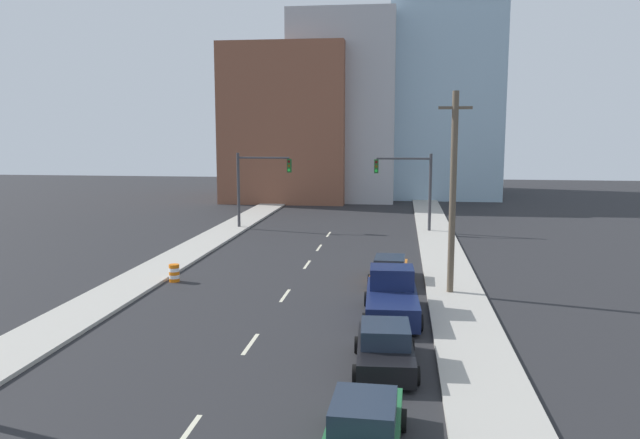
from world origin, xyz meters
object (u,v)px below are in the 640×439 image
object	(u,v)px
traffic_barrel	(174,273)
sedan_black	(385,348)
traffic_signal_left	(254,180)
sedan_green	(363,430)
utility_pole_right_mid	(453,193)
pickup_truck_navy	(392,298)
sedan_orange	(390,270)
traffic_signal_right	(414,181)

from	to	relation	value
traffic_barrel	sedan_black	distance (m)	15.97
traffic_signal_left	sedan_green	bearing A→B (deg)	-72.38
traffic_signal_left	sedan_green	xyz separation A→B (m)	(11.25, -35.40, -3.44)
utility_pole_right_mid	sedan_black	size ratio (longest dim) A/B	2.19
sedan_green	pickup_truck_navy	size ratio (longest dim) A/B	0.82
sedan_green	pickup_truck_navy	xyz separation A→B (m)	(0.51, 11.94, 0.19)
sedan_orange	pickup_truck_navy	bearing A→B (deg)	-86.19
pickup_truck_navy	sedan_green	bearing A→B (deg)	-94.46
utility_pole_right_mid	sedan_orange	distance (m)	5.92
sedan_black	traffic_barrel	bearing A→B (deg)	133.94
traffic_signal_left	sedan_orange	xyz separation A→B (m)	(11.53, -16.99, -3.47)
traffic_barrel	sedan_orange	bearing A→B (deg)	7.72
traffic_signal_left	traffic_signal_right	bearing A→B (deg)	0.00
sedan_black	pickup_truck_navy	world-z (taller)	pickup_truck_navy
traffic_signal_left	sedan_black	size ratio (longest dim) A/B	1.38
utility_pole_right_mid	sedan_green	size ratio (longest dim) A/B	2.15
traffic_signal_right	traffic_barrel	bearing A→B (deg)	-125.16
traffic_signal_left	utility_pole_right_mid	size ratio (longest dim) A/B	0.63
utility_pole_right_mid	traffic_barrel	world-z (taller)	utility_pole_right_mid
traffic_signal_left	pickup_truck_navy	distance (m)	26.44
traffic_signal_left	pickup_truck_navy	bearing A→B (deg)	-63.39
traffic_barrel	sedan_green	world-z (taller)	sedan_green
sedan_green	traffic_signal_right	bearing A→B (deg)	88.65
traffic_signal_left	sedan_black	bearing A→B (deg)	-68.49
traffic_barrel	sedan_black	bearing A→B (deg)	-43.30
utility_pole_right_mid	sedan_orange	world-z (taller)	utility_pole_right_mid
sedan_black	pickup_truck_navy	size ratio (longest dim) A/B	0.81
traffic_signal_right	sedan_black	world-z (taller)	traffic_signal_right
traffic_barrel	sedan_black	xyz separation A→B (m)	(11.62, -10.95, 0.22)
traffic_signal_right	traffic_signal_left	bearing A→B (deg)	180.00
traffic_signal_right	sedan_black	distance (m)	29.73
traffic_signal_left	traffic_signal_right	distance (m)	13.07
pickup_truck_navy	traffic_signal_left	bearing A→B (deg)	114.58
utility_pole_right_mid	sedan_orange	bearing A→B (deg)	141.39
traffic_signal_left	sedan_orange	size ratio (longest dim) A/B	1.31
pickup_truck_navy	sedan_black	bearing A→B (deg)	-93.23
pickup_truck_navy	traffic_barrel	bearing A→B (deg)	155.28
utility_pole_right_mid	sedan_green	bearing A→B (deg)	-101.74
traffic_signal_right	sedan_green	xyz separation A→B (m)	(-1.83, -35.40, -3.44)
traffic_signal_left	sedan_black	xyz separation A→B (m)	(11.63, -29.50, -3.41)
traffic_signal_right	sedan_green	world-z (taller)	traffic_signal_right
traffic_signal_right	sedan_green	size ratio (longest dim) A/B	1.36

